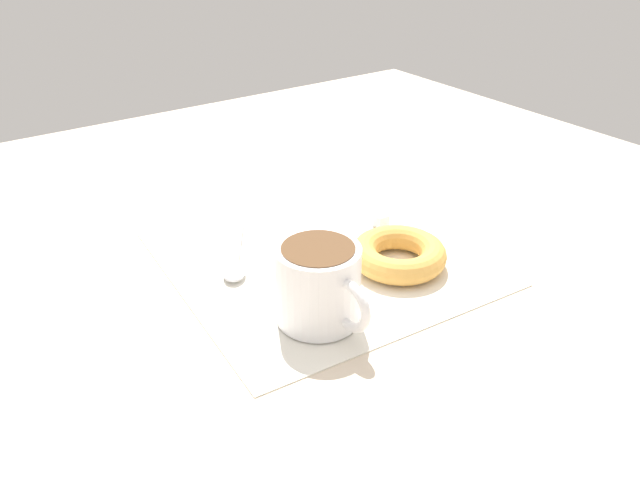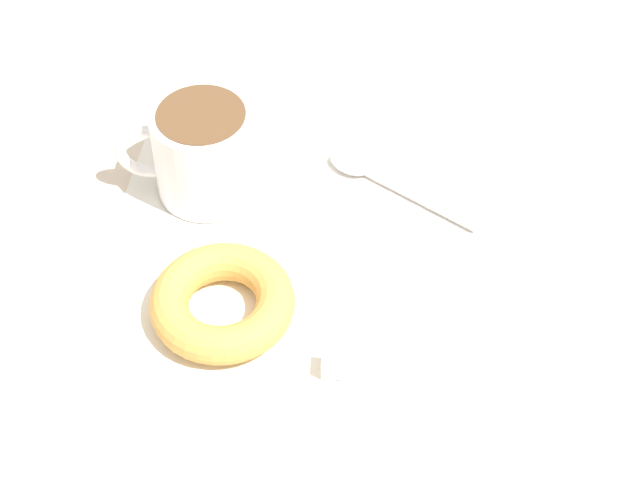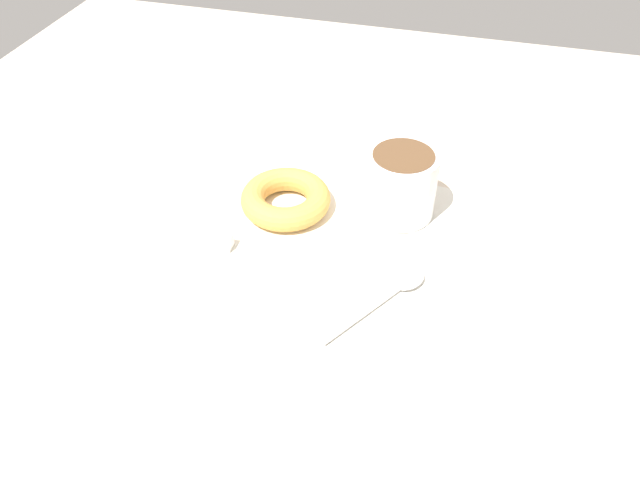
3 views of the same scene
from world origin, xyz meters
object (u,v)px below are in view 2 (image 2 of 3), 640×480
(coffee_cup, at_px, (202,150))
(donut, at_px, (222,302))
(spoon, at_px, (370,173))
(sugar_cube, at_px, (332,364))

(coffee_cup, distance_m, donut, 0.13)
(spoon, distance_m, sugar_cube, 0.19)
(donut, relative_size, sugar_cube, 6.96)
(coffee_cup, relative_size, donut, 1.06)
(spoon, bearing_deg, donut, 55.97)
(donut, xyz_separation_m, sugar_cube, (-0.08, 0.04, -0.01))
(spoon, xyz_separation_m, sugar_cube, (0.02, 0.19, 0.00))
(coffee_cup, relative_size, sugar_cube, 7.40)
(donut, distance_m, spoon, 0.18)
(coffee_cup, xyz_separation_m, sugar_cube, (-0.11, 0.17, -0.03))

